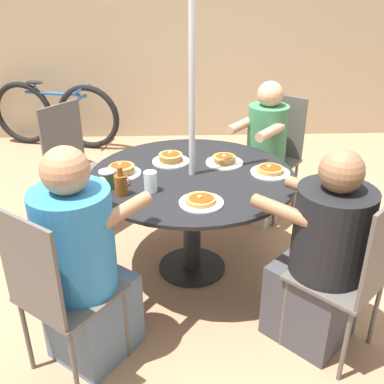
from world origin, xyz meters
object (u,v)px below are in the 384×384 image
(patio_chair_west, at_px, (54,288))
(drinking_glass_a, at_px, (150,182))
(pancake_plate_e, at_px, (121,170))
(patio_table, at_px, (192,192))
(diner_east, at_px, (264,158))
(diner_north, at_px, (321,261))
(bicycle, at_px, (55,114))
(pancake_plate_a, at_px, (201,201))
(coffee_cup, at_px, (107,179))
(pancake_plate_b, at_px, (224,160))
(pancake_plate_c, at_px, (171,159))
(patio_chair_east, at_px, (275,149))
(syrup_bottle, at_px, (121,184))
(pancake_plate_d, at_px, (270,171))
(patio_chair_north, at_px, (356,270))
(diner_west, at_px, (83,270))
(patio_chair_south, at_px, (74,160))

(patio_chair_west, xyz_separation_m, drinking_glass_a, (0.42, 0.65, 0.23))
(patio_chair_west, relative_size, pancake_plate_e, 3.93)
(patio_chair_west, distance_m, pancake_plate_e, 0.94)
(patio_table, bearing_deg, diner_east, 50.17)
(diner_north, relative_size, bicycle, 0.75)
(pancake_plate_a, bearing_deg, diner_north, -24.09)
(coffee_cup, bearing_deg, pancake_plate_b, 24.99)
(patio_table, xyz_separation_m, pancake_plate_c, (-0.13, 0.20, 0.15))
(patio_chair_east, xyz_separation_m, pancake_plate_e, (-1.14, -0.83, 0.19))
(pancake_plate_a, distance_m, bicycle, 3.23)
(pancake_plate_e, relative_size, syrup_bottle, 1.45)
(patio_chair_east, xyz_separation_m, pancake_plate_d, (-0.22, -0.85, 0.18))
(patio_chair_east, relative_size, pancake_plate_e, 3.93)
(patio_chair_east, relative_size, patio_chair_west, 1.00)
(diner_north, distance_m, pancake_plate_d, 0.71)
(patio_chair_east, height_order, pancake_plate_c, patio_chair_east)
(patio_chair_north, relative_size, pancake_plate_d, 3.93)
(patio_chair_north, relative_size, diner_north, 0.85)
(patio_table, height_order, patio_chair_east, patio_chair_east)
(patio_chair_east, xyz_separation_m, pancake_plate_c, (-0.84, -0.65, 0.19))
(patio_table, xyz_separation_m, syrup_bottle, (-0.41, -0.27, 0.19))
(patio_chair_east, relative_size, diner_west, 0.81)
(pancake_plate_a, xyz_separation_m, syrup_bottle, (-0.44, 0.12, 0.05))
(patio_chair_south, relative_size, patio_chair_west, 1.00)
(patio_chair_west, relative_size, pancake_plate_c, 3.93)
(syrup_bottle, distance_m, drinking_glass_a, 0.17)
(diner_north, distance_m, diner_west, 1.20)
(patio_table, distance_m, pancake_plate_d, 0.51)
(pancake_plate_c, distance_m, pancake_plate_d, 0.65)
(coffee_cup, bearing_deg, pancake_plate_a, -22.58)
(diner_west, height_order, pancake_plate_c, diner_west)
(diner_west, bearing_deg, patio_chair_north, 34.81)
(diner_north, bearing_deg, pancake_plate_a, 111.84)
(patio_chair_south, height_order, pancake_plate_b, patio_chair_south)
(pancake_plate_a, xyz_separation_m, drinking_glass_a, (-0.28, 0.16, 0.05))
(drinking_glass_a, bearing_deg, patio_chair_south, 125.25)
(diner_west, bearing_deg, diner_north, 40.72)
(patio_chair_north, relative_size, pancake_plate_a, 3.93)
(patio_table, distance_m, drinking_glass_a, 0.38)
(patio_table, xyz_separation_m, pancake_plate_d, (0.49, -0.01, 0.14))
(pancake_plate_e, relative_size, bicycle, 0.16)
(diner_east, height_order, pancake_plate_d, diner_east)
(diner_north, relative_size, diner_west, 0.95)
(pancake_plate_e, bearing_deg, patio_chair_west, -104.37)
(patio_chair_north, height_order, pancake_plate_e, patio_chair_north)
(patio_chair_east, distance_m, bicycle, 2.70)
(pancake_plate_b, height_order, syrup_bottle, syrup_bottle)
(diner_west, distance_m, pancake_plate_e, 0.79)
(diner_west, distance_m, pancake_plate_a, 0.71)
(patio_chair_west, xyz_separation_m, pancake_plate_e, (0.23, 0.89, 0.19))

